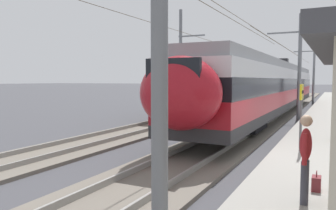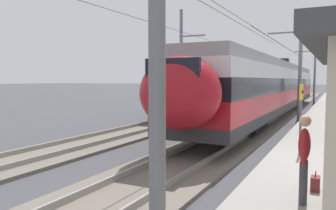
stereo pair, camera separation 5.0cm
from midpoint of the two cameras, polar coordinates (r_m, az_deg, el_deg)
The scene contains 11 objects.
ground_plane at distance 11.81m, azimuth 12.30°, elevation -8.93°, with size 400.00×400.00×0.00m, color #424247.
track_near at distance 12.21m, azimuth 5.81°, elevation -8.10°, with size 120.00×3.00×0.28m.
track_far at distance 14.61m, azimuth -12.42°, elevation -6.12°, with size 120.00×3.00×0.28m.
train_near_platform at distance 26.24m, azimuth 17.34°, elevation 3.10°, with size 34.83×2.87×4.27m.
train_far_track at distance 33.96m, azimuth 11.08°, elevation 3.42°, with size 30.35×2.91×4.27m.
catenary_mast_mid at distance 24.26m, azimuth 21.04°, elevation 6.51°, with size 44.19×2.29×7.03m.
catenary_mast_east at distance 40.50m, azimuth 23.30°, elevation 5.68°, with size 44.19×2.29×7.46m.
catenary_mast_far_side at distance 26.47m, azimuth 2.54°, elevation 7.56°, with size 44.19×2.12×8.07m.
platform_sign at distance 11.80m, azimuth 21.62°, elevation 0.43°, with size 0.70×0.08×2.20m.
passenger_walking at distance 6.93m, azimuth 22.13°, elevation -7.70°, with size 0.53×0.22×1.69m.
handbag_beside_passenger at distance 7.99m, azimuth 23.72°, elevation -11.99°, with size 0.32×0.18×0.43m.
Camera 2 is at (-11.15, -2.82, 2.67)m, focal length 36.22 mm.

